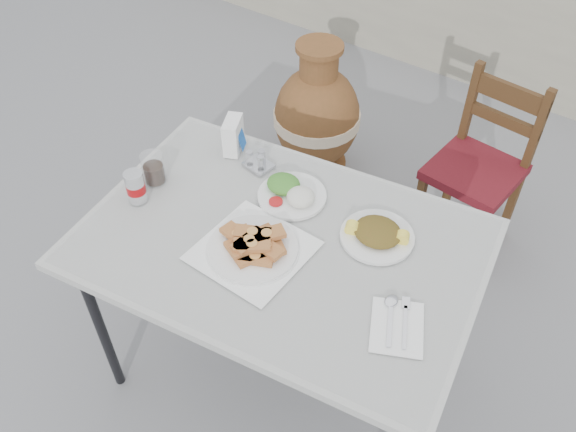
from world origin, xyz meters
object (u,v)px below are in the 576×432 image
Objects in this scene: salad_chopped_plate at (377,234)px; cola_glass at (154,170)px; condiment_caddy at (258,162)px; cafe_table at (281,251)px; pide_plate at (252,244)px; napkin_holder at (233,135)px; salad_rice_plate at (291,192)px; soda_can at (136,187)px; chair at (479,165)px; terracotta_urn at (317,118)px.

salad_chopped_plate is 2.13× the size of cola_glass.
cafe_table is at bearing -41.83° from condiment_caddy.
condiment_caddy reaches higher than pide_plate.
condiment_caddy is at bearing -36.09° from napkin_holder.
cola_glass is at bearing -165.13° from salad_chopped_plate.
cola_glass is (-0.44, -0.21, 0.03)m from salad_rice_plate.
chair is (0.80, 1.27, -0.40)m from soda_can.
salad_rice_plate is 0.99× the size of salad_chopped_plate.
condiment_caddy is at bearing 58.08° from soda_can.
salad_chopped_plate is (0.29, 0.27, -0.01)m from pide_plate.
condiment_caddy reaches higher than cafe_table.
salad_rice_plate is 0.31× the size of terracotta_urn.
napkin_holder reaches higher than salad_chopped_plate.
pide_plate is 2.53× the size of napkin_holder.
cola_glass is at bearing -119.22° from chair.
pide_plate is 1.40× the size of salad_rice_plate.
salad_rice_plate is at bearing -105.44° from chair.
salad_rice_plate is 2.19× the size of condiment_caddy.
salad_chopped_plate is at bearing 14.87° from cola_glass.
soda_can reaches higher than terracotta_urn.
terracotta_urn is at bearing 117.53° from salad_rice_plate.
pide_plate is 0.47m from soda_can.
cafe_table is at bearing 63.18° from pide_plate.
terracotta_urn is at bearing 117.12° from cafe_table.
terracotta_urn is at bearing -171.90° from chair.
pide_plate is 0.43× the size of terracotta_urn.
soda_can is at bearing -143.48° from salad_rice_plate.
cola_glass reaches higher than pide_plate.
pide_plate is 0.49m from cola_glass.
salad_rice_plate is 0.53m from soda_can.
soda_can is at bearing -78.98° from cola_glass.
napkin_holder reaches higher than cafe_table.
soda_can is (-0.42, -0.31, 0.04)m from salad_rice_plate.
cola_glass is (-0.49, 0.07, 0.02)m from pide_plate.
condiment_caddy reaches higher than chair.
condiment_caddy is at bearing -116.30° from chair.
terracotta_urn is at bearing 91.88° from cola_glass.
chair is at bearing 57.96° from condiment_caddy.
chair is (0.03, 0.96, -0.36)m from salad_chopped_plate.
condiment_caddy reaches higher than terracotta_urn.
condiment_caddy is (-0.19, 0.06, 0.00)m from salad_rice_plate.
pide_plate is at bearing -69.11° from napkin_holder.
condiment_caddy is at bearing 124.64° from pide_plate.
napkin_holder is (-0.32, 0.09, 0.04)m from salad_rice_plate.
terracotta_urn is (-0.06, 1.24, -0.48)m from soda_can.
salad_rice_plate is 0.34m from napkin_holder.
terracotta_urn is (-0.04, 1.13, -0.47)m from cola_glass.
chair is at bearing 58.00° from soda_can.
condiment_caddy is (0.13, -0.03, -0.04)m from napkin_holder.
napkin_holder is 1.21× the size of condiment_caddy.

